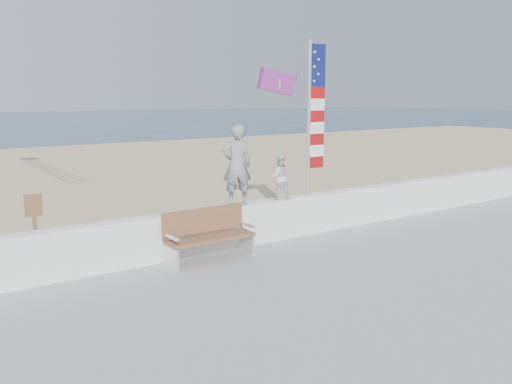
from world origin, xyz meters
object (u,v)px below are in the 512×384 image
Objects in this scene: child at (279,177)px; bench at (208,234)px; flag at (313,112)px; adult at (237,165)px.

bench is (-2.10, -0.45, -0.90)m from child.
flag is (0.96, -0.00, 1.41)m from child.
child is at bearing -159.88° from adult.
adult is at bearing 179.99° from flag.
child is 1.70m from flag.
child is 0.56× the size of bench.
flag reaches higher than child.
flag is (3.06, 0.45, 2.30)m from bench.
flag reaches higher than bench.
adult reaches higher than bench.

